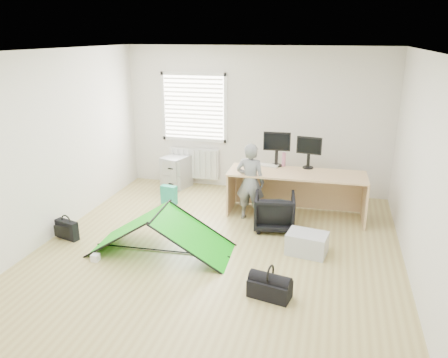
% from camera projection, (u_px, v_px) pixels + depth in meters
% --- Properties ---
extents(ground, '(5.50, 5.50, 0.00)m').
position_uv_depth(ground, '(217.00, 252.00, 6.08)').
color(ground, tan).
rests_on(ground, ground).
extents(back_wall, '(5.00, 0.02, 2.70)m').
position_uv_depth(back_wall, '(256.00, 120.00, 8.18)').
color(back_wall, silver).
rests_on(back_wall, ground).
extents(window, '(1.20, 0.06, 1.20)m').
position_uv_depth(window, '(194.00, 107.00, 8.37)').
color(window, silver).
rests_on(window, back_wall).
extents(radiator, '(1.00, 0.12, 0.60)m').
position_uv_depth(radiator, '(194.00, 163.00, 8.68)').
color(radiator, silver).
rests_on(radiator, back_wall).
extents(desk, '(2.24, 0.78, 0.76)m').
position_uv_depth(desk, '(296.00, 195.00, 7.19)').
color(desk, tan).
rests_on(desk, ground).
extents(filing_cabinet, '(0.55, 0.64, 0.63)m').
position_uv_depth(filing_cabinet, '(177.00, 172.00, 8.57)').
color(filing_cabinet, '#A3A5A9').
rests_on(filing_cabinet, ground).
extents(monitor_left, '(0.46, 0.12, 0.43)m').
position_uv_depth(monitor_left, '(277.00, 154.00, 7.37)').
color(monitor_left, black).
rests_on(monitor_left, desk).
extents(monitor_right, '(0.42, 0.15, 0.39)m').
position_uv_depth(monitor_right, '(309.00, 157.00, 7.25)').
color(monitor_right, black).
rests_on(monitor_right, desk).
extents(keyboard, '(0.49, 0.24, 0.02)m').
position_uv_depth(keyboard, '(265.00, 165.00, 7.45)').
color(keyboard, beige).
rests_on(keyboard, desk).
extents(thermos, '(0.08, 0.08, 0.24)m').
position_uv_depth(thermos, '(284.00, 159.00, 7.38)').
color(thermos, '#B4657F').
rests_on(thermos, desk).
extents(office_chair, '(0.69, 0.70, 0.57)m').
position_uv_depth(office_chair, '(274.00, 211.00, 6.75)').
color(office_chair, black).
rests_on(office_chair, ground).
extents(person, '(0.48, 0.33, 1.27)m').
position_uv_depth(person, '(250.00, 182.00, 6.99)').
color(person, slate).
rests_on(person, ground).
extents(kite, '(1.99, 0.96, 0.60)m').
position_uv_depth(kite, '(161.00, 232.00, 6.02)').
color(kite, '#13BC12').
rests_on(kite, ground).
extents(storage_crate, '(0.59, 0.46, 0.30)m').
position_uv_depth(storage_crate, '(307.00, 243.00, 6.01)').
color(storage_crate, '#B7BAC0').
rests_on(storage_crate, ground).
extents(tote_bag, '(0.30, 0.17, 0.34)m').
position_uv_depth(tote_bag, '(169.00, 195.00, 7.77)').
color(tote_bag, '#219E7D').
rests_on(tote_bag, ground).
extents(laptop_bag, '(0.40, 0.21, 0.28)m').
position_uv_depth(laptop_bag, '(67.00, 230.00, 6.45)').
color(laptop_bag, black).
rests_on(laptop_bag, ground).
extents(white_box, '(0.10, 0.10, 0.10)m').
position_uv_depth(white_box, '(95.00, 258.00, 5.84)').
color(white_box, silver).
rests_on(white_box, ground).
extents(duffel_bag, '(0.53, 0.34, 0.21)m').
position_uv_depth(duffel_bag, '(270.00, 289.00, 5.03)').
color(duffel_bag, black).
rests_on(duffel_bag, ground).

